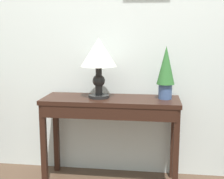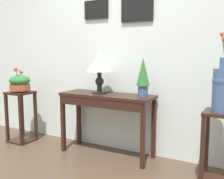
% 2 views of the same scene
% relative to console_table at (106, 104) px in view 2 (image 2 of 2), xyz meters
% --- Properties ---
extents(back_wall_with_art, '(9.00, 0.13, 2.80)m').
position_rel_console_table_xyz_m(back_wall_with_art, '(0.04, 0.31, 0.76)').
color(back_wall_with_art, silver).
rests_on(back_wall_with_art, ground).
extents(console_table, '(1.14, 0.40, 0.75)m').
position_rel_console_table_xyz_m(console_table, '(0.00, 0.00, 0.00)').
color(console_table, black).
rests_on(console_table, ground).
extents(table_lamp, '(0.30, 0.30, 0.50)m').
position_rel_console_table_xyz_m(table_lamp, '(-0.10, 0.02, 0.46)').
color(table_lamp, black).
rests_on(table_lamp, console_table).
extents(potted_plant_on_console, '(0.15, 0.15, 0.43)m').
position_rel_console_table_xyz_m(potted_plant_on_console, '(0.45, 0.05, 0.35)').
color(potted_plant_on_console, '#3D5684').
rests_on(potted_plant_on_console, console_table).
extents(pedestal_stand_left, '(0.31, 0.31, 0.71)m').
position_rel_console_table_xyz_m(pedestal_stand_left, '(-1.29, -0.13, -0.28)').
color(pedestal_stand_left, black).
rests_on(pedestal_stand_left, ground).
extents(planter_bowl_wide_left, '(0.28, 0.28, 0.34)m').
position_rel_console_table_xyz_m(planter_bowl_wide_left, '(-1.29, -0.13, 0.19)').
color(planter_bowl_wide_left, '#9E4733').
rests_on(planter_bowl_wide_left, pedestal_stand_left).
extents(pedestal_stand_right, '(0.31, 0.31, 0.70)m').
position_rel_console_table_xyz_m(pedestal_stand_right, '(1.29, -0.08, -0.29)').
color(pedestal_stand_right, black).
rests_on(pedestal_stand_right, ground).
extents(flower_vase_tall_right, '(0.20, 0.20, 0.73)m').
position_rel_console_table_xyz_m(flower_vase_tall_right, '(1.29, -0.08, 0.31)').
color(flower_vase_tall_right, '#3D5684').
rests_on(flower_vase_tall_right, pedestal_stand_right).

